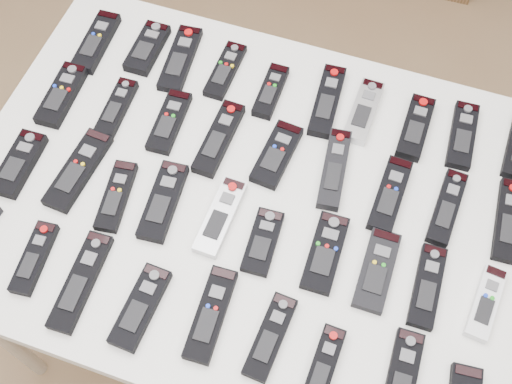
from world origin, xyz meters
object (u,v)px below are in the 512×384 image
(remote_22, at_px, (163,201))
(remote_31, at_px, (81,281))
(remote_35, at_px, (323,368))
(remote_15, at_px, (334,169))
(remote_0, at_px, (96,42))
(remote_28, at_px, (486,303))
(remote_32, at_px, (141,307))
(remote_4, at_px, (271,91))
(remote_1, at_px, (147,48))
(remote_21, at_px, (116,196))
(remote_6, at_px, (363,111))
(remote_11, at_px, (117,108))
(remote_26, at_px, (377,270))
(remote_36, at_px, (402,378))
(table, at_px, (256,209))
(remote_17, at_px, (447,208))
(remote_27, at_px, (427,286))
(remote_30, at_px, (34,258))
(remote_13, at_px, (219,138))
(remote_10, at_px, (62,95))
(remote_25, at_px, (325,253))
(remote_12, at_px, (169,122))
(remote_2, at_px, (180,59))
(remote_7, at_px, (416,127))
(remote_24, at_px, (263,242))
(remote_16, at_px, (390,195))
(remote_34, at_px, (270,337))
(remote_14, at_px, (277,154))
(remote_23, at_px, (220,217))
(remote_5, at_px, (327,101))
(remote_20, at_px, (78,170))

(remote_22, height_order, remote_31, remote_22)
(remote_35, bearing_deg, remote_15, 104.78)
(remote_15, bearing_deg, remote_0, 159.46)
(remote_0, distance_m, remote_28, 1.06)
(remote_32, bearing_deg, remote_4, 85.60)
(remote_1, distance_m, remote_21, 0.41)
(remote_6, height_order, remote_28, remote_6)
(remote_11, relative_size, remote_21, 0.96)
(remote_26, height_order, remote_36, same)
(remote_0, distance_m, remote_22, 0.48)
(table, relative_size, remote_4, 8.49)
(remote_1, height_order, remote_36, remote_1)
(table, relative_size, remote_11, 7.98)
(remote_36, bearing_deg, remote_17, 87.06)
(remote_15, height_order, remote_22, same)
(remote_36, bearing_deg, remote_27, 86.43)
(remote_30, bearing_deg, remote_0, 97.92)
(remote_0, relative_size, remote_13, 0.95)
(table, xyz_separation_m, remote_10, (-0.51, 0.10, 0.07))
(remote_10, xyz_separation_m, remote_17, (0.89, 0.00, -0.00))
(remote_17, height_order, remote_28, same)
(remote_6, bearing_deg, remote_25, -86.34)
(remote_22, bearing_deg, table, 19.49)
(remote_12, relative_size, remote_15, 0.85)
(remote_10, relative_size, remote_11, 1.10)
(remote_0, height_order, remote_2, remote_0)
(remote_36, bearing_deg, remote_32, -177.60)
(remote_6, height_order, remote_30, remote_6)
(remote_10, height_order, remote_26, remote_10)
(remote_7, distance_m, remote_32, 0.71)
(remote_0, xyz_separation_m, remote_30, (0.13, -0.55, -0.00))
(remote_21, relative_size, remote_35, 1.02)
(remote_13, distance_m, remote_24, 0.27)
(remote_16, bearing_deg, remote_36, -71.23)
(remote_32, bearing_deg, remote_10, 135.76)
(table, distance_m, remote_34, 0.31)
(remote_11, distance_m, remote_31, 0.42)
(remote_0, relative_size, remote_14, 1.12)
(remote_4, xyz_separation_m, remote_23, (0.00, -0.34, -0.00))
(remote_13, distance_m, remote_36, 0.63)
(remote_35, bearing_deg, remote_1, 137.67)
(remote_5, distance_m, remote_23, 0.38)
(remote_27, bearing_deg, remote_26, 178.34)
(remote_14, height_order, remote_20, same)
(remote_0, bearing_deg, remote_5, -1.57)
(remote_14, bearing_deg, remote_24, -74.57)
(remote_0, bearing_deg, remote_16, -16.00)
(remote_22, bearing_deg, remote_16, 16.12)
(remote_34, xyz_separation_m, remote_35, (0.11, -0.02, 0.00))
(remote_6, bearing_deg, remote_5, -179.82)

